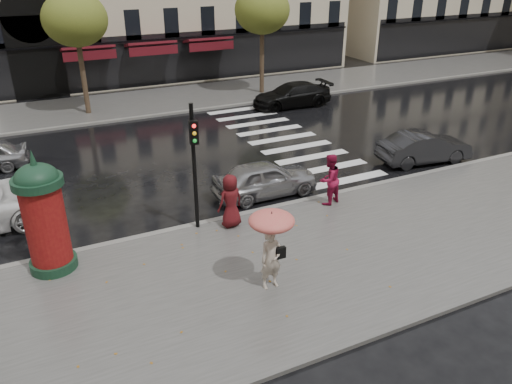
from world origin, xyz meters
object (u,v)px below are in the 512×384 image
man_burgundy (231,201)px  car_silver (265,179)px  car_darkgrey (425,147)px  car_black (292,95)px  morris_column (44,214)px  woman_umbrella (271,238)px  traffic_light (194,156)px  woman_red (329,179)px

man_burgundy → car_silver: bearing=-151.8°
car_darkgrey → car_black: size_ratio=0.86×
morris_column → car_silver: 7.99m
woman_umbrella → car_darkgrey: bearing=27.6°
morris_column → traffic_light: (4.49, 0.38, 0.80)m
traffic_light → car_silver: 4.03m
traffic_light → car_black: (10.16, 11.79, -1.95)m
woman_red → car_silver: size_ratio=0.47×
woman_red → traffic_light: (-4.83, 0.32, 1.59)m
woman_umbrella → morris_column: size_ratio=0.64×
traffic_light → woman_red: bearing=-3.8°
morris_column → car_black: (14.65, 12.17, -1.14)m
car_silver → car_darkgrey: (7.76, 0.00, -0.00)m
morris_column → car_black: morris_column is taller
morris_column → car_black: size_ratio=0.75×
car_silver → car_darkgrey: car_silver is taller
woman_umbrella → man_burgundy: size_ratio=1.27×
woman_red → car_darkgrey: size_ratio=0.46×
woman_red → car_silver: bearing=-64.0°
man_burgundy → car_silver: man_burgundy is taller
car_black → man_burgundy: bearing=-35.3°
man_burgundy → traffic_light: size_ratio=0.43×
traffic_light → car_black: bearing=49.3°
car_silver → car_black: size_ratio=0.83×
traffic_light → car_black: traffic_light is taller
man_burgundy → morris_column: (-5.53, -0.06, 0.82)m
car_darkgrey → car_silver: bearing=97.9°
traffic_light → car_silver: traffic_light is taller
man_burgundy → traffic_light: (-1.04, 0.32, 1.62)m
car_silver → woman_red: bearing=-137.1°
man_burgundy → car_silver: 2.83m
car_silver → car_black: 12.44m
car_silver → car_darkgrey: size_ratio=0.97×
car_black → woman_red: bearing=-22.0°
woman_umbrella → woman_red: size_ratio=1.23×
man_burgundy → woman_red: bearing=168.3°
woman_red → traffic_light: 5.09m
car_darkgrey → car_black: 10.34m
woman_umbrella → car_silver: 6.00m
woman_umbrella → car_darkgrey: (10.27, 5.36, -0.96)m
car_black → morris_column: bearing=-48.6°
car_silver → car_darkgrey: bearing=-89.3°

